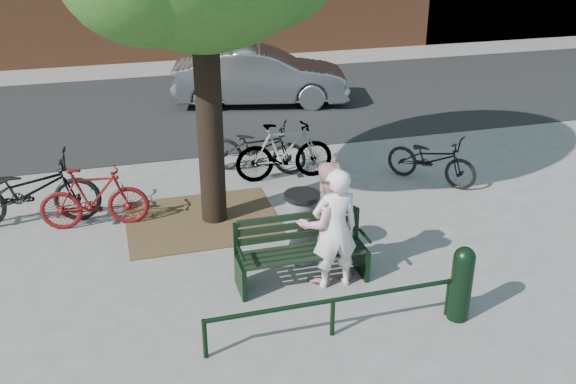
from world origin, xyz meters
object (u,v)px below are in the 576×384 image
object	(u,v)px
litter_bin	(302,226)
bicycle_c	(257,147)
person_left	(335,229)
park_bench	(301,248)
bollard	(462,281)
person_right	(326,223)
parked_car	(261,76)

from	to	relation	value
litter_bin	bicycle_c	xyz separation A→B (m)	(0.17, 3.39, -0.04)
person_left	bicycle_c	distance (m)	4.18
park_bench	litter_bin	bearing A→B (deg)	71.05
bollard	park_bench	bearing A→B (deg)	139.31
bollard	person_right	bearing A→B (deg)	134.44
park_bench	bollard	size ratio (longest dim) A/B	1.78
bollard	parked_car	bearing A→B (deg)	90.63
person_left	person_right	xyz separation A→B (m)	(-0.06, 0.18, 0.01)
person_left	bicycle_c	bearing A→B (deg)	-89.68
person_right	parked_car	size ratio (longest dim) A/B	0.39
litter_bin	person_left	bearing A→B (deg)	-75.31
bicycle_c	litter_bin	bearing A→B (deg)	-157.03
park_bench	person_right	distance (m)	0.49
person_left	parked_car	bearing A→B (deg)	-97.58
person_right	litter_bin	xyz separation A→B (m)	(-0.14, 0.59, -0.33)
park_bench	person_right	size ratio (longest dim) A/B	1.03
person_right	bicycle_c	bearing A→B (deg)	-99.76
park_bench	parked_car	size ratio (longest dim) A/B	0.40
litter_bin	bollard	bearing A→B (deg)	-53.16
person_left	park_bench	bearing A→B (deg)	-33.89
litter_bin	bicycle_c	size ratio (longest dim) A/B	0.56
person_left	bollard	xyz separation A→B (m)	(1.22, -1.12, -0.31)
park_bench	bicycle_c	bearing A→B (deg)	84.96
person_right	bollard	bearing A→B (deg)	125.03
person_left	bicycle_c	xyz separation A→B (m)	(-0.04, 4.16, -0.35)
park_bench	bicycle_c	distance (m)	3.92
person_right	bollard	distance (m)	1.86
litter_bin	parked_car	bearing A→B (deg)	80.43
litter_bin	parked_car	distance (m)	7.91
parked_car	person_left	bearing A→B (deg)	-174.33
person_left	person_right	size ratio (longest dim) A/B	0.99
litter_bin	person_right	bearing A→B (deg)	-76.56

